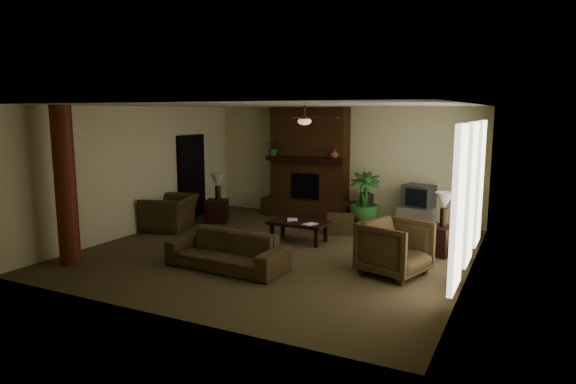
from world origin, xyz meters
The scene contains 23 objects.
room_shell centered at (0.00, 0.00, 1.40)m, with size 7.00×7.00×7.00m.
fireplace centered at (-0.80, 3.22, 1.16)m, with size 2.40×0.70×2.80m.
windows centered at (3.45, 0.20, 1.35)m, with size 0.08×3.65×2.35m.
log_column centered at (-2.95, -2.40, 1.40)m, with size 0.36×0.36×2.80m, color maroon.
doorway centered at (-3.44, 1.80, 1.05)m, with size 0.10×1.00×2.10m, color black.
ceiling_fan centered at (0.40, 0.30, 2.53)m, with size 1.35×1.35×0.37m.
sofa centered at (-0.29, -1.40, 0.41)m, with size 2.12×0.62×0.83m, color #47361E.
armchair_left centered at (-3.07, 0.49, 0.51)m, with size 1.18×0.77×1.03m, color #47361E.
armchair_right centered at (2.39, -0.45, 0.50)m, with size 0.97×0.91×1.00m, color #47361E.
coffee_table centered at (0.06, 0.79, 0.37)m, with size 1.20×0.70×0.43m.
ottoman centered at (0.57, 1.90, 0.20)m, with size 0.60×0.60×0.40m, color #47361E.
tv_stand centered at (1.96, 3.14, 0.25)m, with size 0.85×0.50×0.50m, color silver.
tv centered at (2.02, 3.09, 0.76)m, with size 0.76×0.67×0.52m.
floor_vase centered at (0.77, 3.15, 0.43)m, with size 0.34×0.34×0.77m.
floor_plant centered at (0.85, 2.72, 0.36)m, with size 0.72×1.29×0.72m, color #2C5D25.
side_table_left centered at (-2.53, 1.59, 0.28)m, with size 0.50×0.50×0.55m, color black.
lamp_left centered at (-2.48, 1.57, 1.00)m, with size 0.38×0.38×0.65m.
side_table_right centered at (2.86, 1.11, 0.28)m, with size 0.50×0.50×0.55m, color black.
lamp_right centered at (2.91, 1.10, 1.00)m, with size 0.37×0.37×0.65m.
mantel_plant centered at (-1.67, 2.93, 1.72)m, with size 0.38×0.42×0.33m, color #2C5D25.
mantel_vase centered at (-0.02, 2.97, 1.67)m, with size 0.22×0.23×0.22m, color brown.
book_a centered at (-0.20, 0.76, 0.57)m, with size 0.22×0.03×0.29m, color #999999.
book_b centered at (0.30, 0.64, 0.58)m, with size 0.21×0.02×0.29m, color #999999.
Camera 1 is at (4.36, -8.39, 2.68)m, focal length 31.14 mm.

